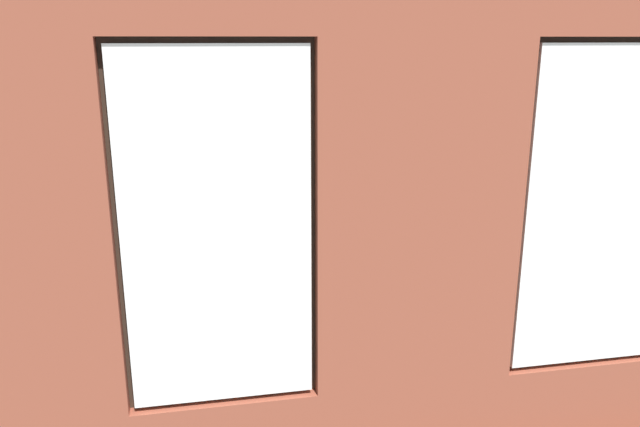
{
  "coord_description": "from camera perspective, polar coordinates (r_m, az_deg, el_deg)",
  "views": [
    {
      "loc": [
        1.15,
        5.66,
        2.58
      ],
      "look_at": [
        0.12,
        0.4,
        1.07
      ],
      "focal_mm": 35.0,
      "sensor_mm": 36.0,
      "label": 1
    }
  ],
  "objects": [
    {
      "name": "ground_plane",
      "position": [
        6.34,
        0.37,
        -8.74
      ],
      "size": [
        6.71,
        5.92,
        0.1
      ],
      "primitive_type": "cube",
      "color": "brown"
    },
    {
      "name": "brick_wall_with_windows",
      "position": [
        3.45,
        8.95,
        -2.06
      ],
      "size": [
        6.11,
        0.3,
        3.12
      ],
      "color": "brown",
      "rests_on": "ground_plane"
    },
    {
      "name": "couch_by_window",
      "position": [
        4.49,
        4.71,
        -14.38
      ],
      "size": [
        1.75,
        0.87,
        0.8
      ],
      "color": "black",
      "rests_on": "ground_plane"
    },
    {
      "name": "couch_left",
      "position": [
        6.85,
        20.48,
        -4.45
      ],
      "size": [
        0.97,
        1.76,
        0.8
      ],
      "rotation": [
        0.0,
        0.0,
        1.63
      ],
      "color": "black",
      "rests_on": "ground_plane"
    },
    {
      "name": "coffee_table",
      "position": [
        6.33,
        -3.59,
        -4.53
      ],
      "size": [
        1.43,
        0.8,
        0.44
      ],
      "color": "olive",
      "rests_on": "ground_plane"
    },
    {
      "name": "cup_ceramic",
      "position": [
        6.37,
        -5.33,
        -3.42
      ],
      "size": [
        0.09,
        0.09,
        0.11
      ],
      "primitive_type": "cylinder",
      "color": "silver",
      "rests_on": "coffee_table"
    },
    {
      "name": "table_plant_small",
      "position": [
        6.47,
        -0.31,
        -2.55
      ],
      "size": [
        0.13,
        0.13,
        0.2
      ],
      "color": "brown",
      "rests_on": "coffee_table"
    },
    {
      "name": "remote_silver",
      "position": [
        6.31,
        -3.6,
        -4.0
      ],
      "size": [
        0.18,
        0.09,
        0.02
      ],
      "primitive_type": "cube",
      "rotation": [
        0.0,
        0.0,
        4.95
      ],
      "color": "#B2B2B7",
      "rests_on": "coffee_table"
    },
    {
      "name": "remote_gray",
      "position": [
        6.16,
        -7.44,
        -4.6
      ],
      "size": [
        0.11,
        0.18,
        0.02
      ],
      "primitive_type": "cube",
      "rotation": [
        0.0,
        0.0,
        0.38
      ],
      "color": "#59595B",
      "rests_on": "coffee_table"
    },
    {
      "name": "media_console",
      "position": [
        6.0,
        -25.4,
        -8.91
      ],
      "size": [
        1.24,
        0.42,
        0.46
      ],
      "primitive_type": "cube",
      "color": "black",
      "rests_on": "ground_plane"
    },
    {
      "name": "tv_flatscreen",
      "position": [
        5.78,
        -26.16,
        -2.89
      ],
      "size": [
        1.25,
        0.2,
        0.86
      ],
      "color": "black",
      "rests_on": "media_console"
    },
    {
      "name": "papasan_chair",
      "position": [
        7.71,
        -5.55,
        -0.43
      ],
      "size": [
        1.09,
        1.09,
        0.69
      ],
      "color": "olive",
      "rests_on": "ground_plane"
    },
    {
      "name": "potted_plant_by_left_couch",
      "position": [
        7.74,
        13.05,
        -1.08
      ],
      "size": [
        0.38,
        0.38,
        0.59
      ],
      "color": "beige",
      "rests_on": "ground_plane"
    },
    {
      "name": "potted_plant_near_tv",
      "position": [
        4.69,
        -22.71,
        -7.85
      ],
      "size": [
        0.78,
        0.84,
        1.26
      ],
      "color": "gray",
      "rests_on": "ground_plane"
    },
    {
      "name": "potted_plant_between_couches",
      "position": [
        4.89,
        19.87,
        -8.96
      ],
      "size": [
        0.8,
        0.78,
        1.29
      ],
      "color": "brown",
      "rests_on": "ground_plane"
    },
    {
      "name": "potted_plant_beside_window_right",
      "position": [
        4.13,
        -18.91,
        -12.47
      ],
      "size": [
        0.87,
        0.89,
        1.1
      ],
      "color": "gray",
      "rests_on": "ground_plane"
    }
  ]
}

